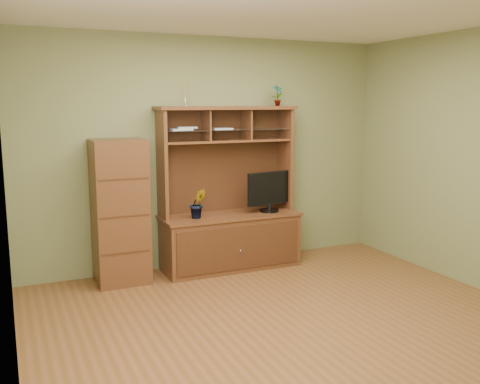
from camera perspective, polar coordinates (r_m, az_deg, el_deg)
room at (r=4.58m, az=5.61°, el=2.05°), size 4.54×4.04×2.74m
media_hutch at (r=6.32m, az=-1.13°, el=-3.45°), size 1.66×0.61×1.90m
monitor at (r=6.37m, az=3.15°, el=0.14°), size 0.60×0.23×0.48m
orchid_plant at (r=6.03m, az=-4.52°, el=-1.23°), size 0.20×0.17×0.34m
top_plant at (r=6.51m, az=4.00°, el=10.26°), size 0.14×0.11×0.25m
reed_diffuser at (r=6.05m, az=-5.87°, el=10.08°), size 0.05×0.05×0.27m
magazines at (r=6.10m, az=-4.72°, el=6.76°), size 0.73×0.19×0.04m
side_cabinet at (r=5.90m, az=-12.68°, el=-2.08°), size 0.56×0.51×1.56m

